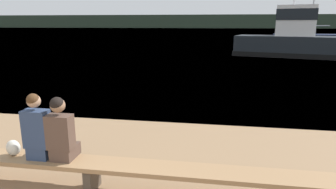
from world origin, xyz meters
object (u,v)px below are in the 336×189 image
object	(u,v)px
person_left	(38,131)
person_right	(61,132)
bench_main	(91,167)
shopping_bag	(13,148)
moored_sailboat	(314,40)
tugboat_red	(290,41)

from	to	relation	value
person_left	person_right	xyz separation A→B (m)	(0.37, -0.00, -0.00)
bench_main	person_right	distance (m)	0.68
shopping_bag	moored_sailboat	size ratio (longest dim) A/B	0.03
tugboat_red	shopping_bag	bearing A→B (deg)	172.92
person_left	moored_sailboat	size ratio (longest dim) A/B	0.10
moored_sailboat	person_left	bearing A→B (deg)	158.17
bench_main	shopping_bag	bearing A→B (deg)	179.14
bench_main	moored_sailboat	xyz separation A→B (m)	(12.10, 31.18, 0.28)
person_right	moored_sailboat	size ratio (longest dim) A/B	0.10
shopping_bag	moored_sailboat	world-z (taller)	moored_sailboat
shopping_bag	person_left	bearing A→B (deg)	-1.24
bench_main	person_right	world-z (taller)	person_right
person_left	tugboat_red	distance (m)	21.56
tugboat_red	moored_sailboat	world-z (taller)	moored_sailboat
person_left	shopping_bag	bearing A→B (deg)	178.76
person_right	moored_sailboat	xyz separation A→B (m)	(12.55, 31.17, -0.24)
shopping_bag	person_right	bearing A→B (deg)	-0.70
shopping_bag	moored_sailboat	distance (m)	33.91
tugboat_red	moored_sailboat	size ratio (longest dim) A/B	0.83
bench_main	person_left	distance (m)	0.97
shopping_bag	moored_sailboat	xyz separation A→B (m)	(13.39, 31.16, 0.07)
moored_sailboat	tugboat_red	bearing A→B (deg)	156.92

